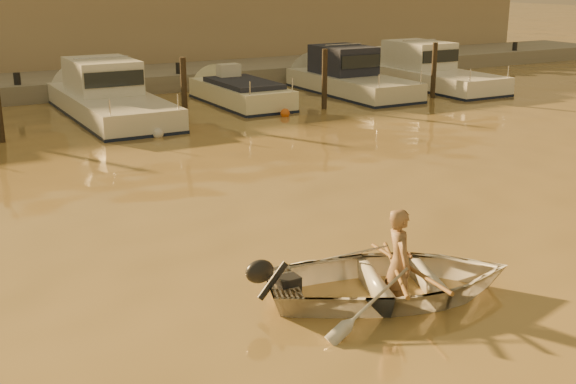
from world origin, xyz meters
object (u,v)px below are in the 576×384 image
moored_boat_4 (352,77)px  moored_boat_5 (429,71)px  person (399,263)px  dinghy (392,280)px  moored_boat_2 (110,97)px  moored_boat_3 (241,98)px  waterfront_building (79,19)px

moored_boat_4 → moored_boat_5: bearing=0.0°
moored_boat_4 → moored_boat_5: (3.74, 0.00, 0.00)m
person → moored_boat_5: moored_boat_5 is taller
dinghy → moored_boat_2: size_ratio=0.44×
moored_boat_3 → moored_boat_4: 4.68m
moored_boat_4 → waterfront_building: waterfront_building is taller
moored_boat_3 → moored_boat_4: (4.66, 0.00, 0.40)m
moored_boat_4 → moored_boat_3: bearing=180.0°
dinghy → moored_boat_3: 15.99m
person → waterfront_building: bearing=14.3°
person → moored_boat_2: size_ratio=0.20×
dinghy → person: 0.27m
moored_boat_2 → moored_boat_4: (9.27, 0.00, 0.00)m
moored_boat_5 → dinghy: bearing=-131.2°
moored_boat_5 → moored_boat_3: bearing=180.0°
moored_boat_2 → person: bearing=-90.9°
dinghy → moored_boat_2: moored_boat_2 is taller
person → moored_boat_3: (4.83, 15.25, -0.27)m
moored_boat_4 → person: bearing=-121.9°
moored_boat_2 → moored_boat_5: size_ratio=1.04×
moored_boat_3 → moored_boat_4: size_ratio=0.81×
moored_boat_2 → moored_boat_4: 9.27m
dinghy → moored_boat_4: size_ratio=0.51×
dinghy → person: (0.09, -0.03, 0.25)m
dinghy → moored_boat_4: bearing=-13.4°
person → waterfront_building: (2.10, 26.25, 1.90)m
person → dinghy: bearing=90.0°
person → waterfront_building: 26.40m
moored_boat_5 → waterfront_building: bearing=135.3°
dinghy → moored_boat_3: size_ratio=0.63×
dinghy → person: size_ratio=2.22×
person → moored_boat_2: (0.23, 15.25, 0.13)m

